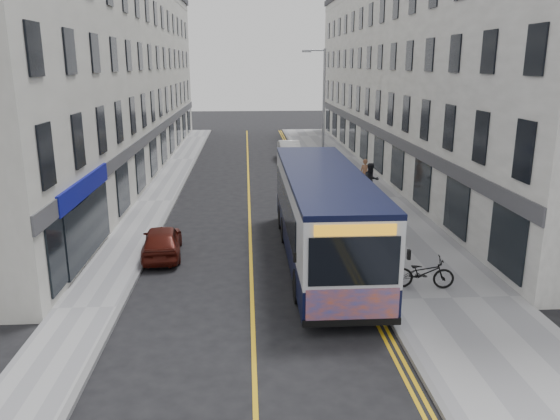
{
  "coord_description": "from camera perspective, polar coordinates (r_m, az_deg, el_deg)",
  "views": [
    {
      "loc": [
        -0.11,
        -16.63,
        7.22
      ],
      "look_at": [
        1.19,
        4.17,
        1.6
      ],
      "focal_mm": 35.0,
      "sensor_mm": 36.0,
      "label": 1
    }
  ],
  "objects": [
    {
      "name": "ground",
      "position": [
        18.13,
        -2.96,
        -8.4
      ],
      "size": [
        140.0,
        140.0,
        0.0
      ],
      "primitive_type": "plane",
      "color": "black",
      "rests_on": "ground"
    },
    {
      "name": "pavement_east",
      "position": [
        30.19,
        8.7,
        1.19
      ],
      "size": [
        4.5,
        64.0,
        0.12
      ],
      "primitive_type": "cube",
      "color": "#979799",
      "rests_on": "ground"
    },
    {
      "name": "pavement_west",
      "position": [
        29.92,
        -12.87,
        0.85
      ],
      "size": [
        2.0,
        64.0,
        0.12
      ],
      "primitive_type": "cube",
      "color": "#979799",
      "rests_on": "ground"
    },
    {
      "name": "kerb_east",
      "position": [
        29.8,
        4.46,
        1.15
      ],
      "size": [
        0.18,
        64.0,
        0.13
      ],
      "primitive_type": "cube",
      "color": "slate",
      "rests_on": "ground"
    },
    {
      "name": "kerb_west",
      "position": [
        29.77,
        -10.98,
        0.9
      ],
      "size": [
        0.18,
        64.0,
        0.13
      ],
      "primitive_type": "cube",
      "color": "slate",
      "rests_on": "ground"
    },
    {
      "name": "road_centre_line",
      "position": [
        29.53,
        -3.25,
        0.92
      ],
      "size": [
        0.12,
        64.0,
        0.01
      ],
      "primitive_type": "cube",
      "color": "gold",
      "rests_on": "ground"
    },
    {
      "name": "road_dbl_yellow_inner",
      "position": [
        29.75,
        3.6,
        1.02
      ],
      "size": [
        0.1,
        64.0,
        0.01
      ],
      "primitive_type": "cube",
      "color": "gold",
      "rests_on": "ground"
    },
    {
      "name": "road_dbl_yellow_outer",
      "position": [
        29.78,
        3.98,
        1.02
      ],
      "size": [
        0.1,
        64.0,
        0.01
      ],
      "primitive_type": "cube",
      "color": "gold",
      "rests_on": "ground"
    },
    {
      "name": "terrace_east",
      "position": [
        39.39,
        13.97,
        13.61
      ],
      "size": [
        6.0,
        46.0,
        13.0
      ],
      "primitive_type": "cube",
      "color": "white",
      "rests_on": "ground"
    },
    {
      "name": "terrace_west",
      "position": [
        38.67,
        -17.34,
        13.36
      ],
      "size": [
        6.0,
        46.0,
        13.0
      ],
      "primitive_type": "cube",
      "color": "silver",
      "rests_on": "ground"
    },
    {
      "name": "streetlamp",
      "position": [
        31.06,
        4.43,
        9.8
      ],
      "size": [
        1.32,
        0.18,
        8.0
      ],
      "color": "#989BA1",
      "rests_on": "ground"
    },
    {
      "name": "city_bus",
      "position": [
        20.13,
        4.48,
        -0.32
      ],
      "size": [
        2.77,
        11.87,
        3.45
      ],
      "color": "black",
      "rests_on": "ground"
    },
    {
      "name": "bicycle",
      "position": [
        18.42,
        14.74,
        -6.35
      ],
      "size": [
        2.06,
        0.94,
        1.05
      ],
      "primitive_type": "imported",
      "rotation": [
        0.0,
        0.0,
        1.44
      ],
      "color": "black",
      "rests_on": "pavement_east"
    },
    {
      "name": "pedestrian_near",
      "position": [
        32.45,
        8.87,
        3.79
      ],
      "size": [
        0.73,
        0.63,
        1.69
      ],
      "primitive_type": "imported",
      "rotation": [
        0.0,
        0.0,
        -0.43
      ],
      "color": "#986345",
      "rests_on": "pavement_east"
    },
    {
      "name": "pedestrian_far",
      "position": [
        29.98,
        9.49,
        3.05
      ],
      "size": [
        1.08,
        0.94,
        1.91
      ],
      "primitive_type": "imported",
      "rotation": [
        0.0,
        0.0,
        0.27
      ],
      "color": "black",
      "rests_on": "pavement_east"
    },
    {
      "name": "car_white",
      "position": [
        41.97,
        1.0,
        6.2
      ],
      "size": [
        1.69,
        4.51,
        1.47
      ],
      "primitive_type": "imported",
      "rotation": [
        0.0,
        0.0,
        0.03
      ],
      "color": "silver",
      "rests_on": "ground"
    },
    {
      "name": "car_maroon",
      "position": [
        21.48,
        -12.22,
        -3.18
      ],
      "size": [
        1.76,
        3.72,
        1.23
      ],
      "primitive_type": "imported",
      "rotation": [
        0.0,
        0.0,
        3.23
      ],
      "color": "#4B130C",
      "rests_on": "ground"
    }
  ]
}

